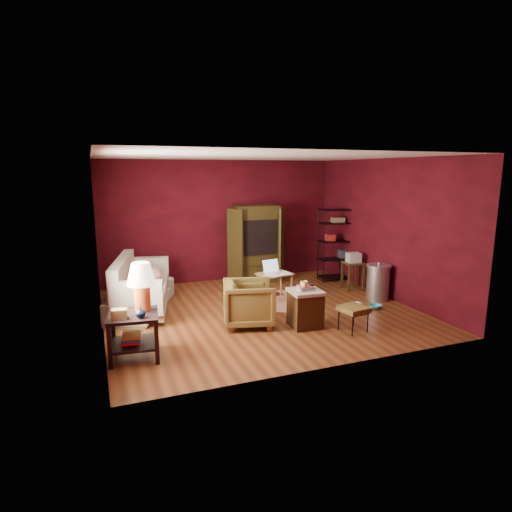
% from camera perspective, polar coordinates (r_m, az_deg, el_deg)
% --- Properties ---
extents(room, '(5.54, 5.04, 2.84)m').
position_cam_1_polar(room, '(7.65, 0.30, 2.65)').
color(room, brown).
rests_on(room, ground).
extents(sofa, '(1.31, 2.03, 0.77)m').
position_cam_1_polar(sofa, '(8.20, -15.06, -4.45)').
color(sofa, '#A9A392').
rests_on(sofa, ground).
extents(armchair, '(0.94, 0.97, 0.83)m').
position_cam_1_polar(armchair, '(7.18, -0.94, -6.03)').
color(armchair, black).
rests_on(armchair, ground).
extents(pet_bowl_steel, '(0.22, 0.13, 0.21)m').
position_cam_1_polar(pet_bowl_steel, '(8.48, 13.24, -5.78)').
color(pet_bowl_steel, '#A8ABAF').
rests_on(pet_bowl_steel, ground).
extents(pet_bowl_turquoise, '(0.24, 0.11, 0.23)m').
position_cam_1_polar(pet_bowl_turquoise, '(8.41, 15.69, -5.98)').
color(pet_bowl_turquoise, '#2ABDC6').
rests_on(pet_bowl_turquoise, ground).
extents(vase, '(0.16, 0.16, 0.14)m').
position_cam_1_polar(vase, '(5.94, -15.15, -7.28)').
color(vase, '#0C183E').
rests_on(vase, side_table).
extents(mug, '(0.15, 0.13, 0.13)m').
position_cam_1_polar(mug, '(6.99, 6.43, -3.64)').
color(mug, '#FBDE7B').
rests_on(mug, hamper).
extents(side_table, '(0.74, 0.74, 1.32)m').
position_cam_1_polar(side_table, '(6.14, -15.51, -5.81)').
color(side_table, black).
rests_on(side_table, ground).
extents(sofa_cushions, '(1.30, 2.29, 0.90)m').
position_cam_1_polar(sofa_cushions, '(8.19, -15.26, -4.04)').
color(sofa_cushions, '#A9A392').
rests_on(sofa_cushions, sofa).
extents(hamper, '(0.54, 0.54, 0.72)m').
position_cam_1_polar(hamper, '(7.18, 6.57, -6.85)').
color(hamper, '#42240F').
rests_on(hamper, ground).
extents(footstool, '(0.46, 0.46, 0.41)m').
position_cam_1_polar(footstool, '(7.10, 12.88, -7.01)').
color(footstool, black).
rests_on(footstool, ground).
extents(rug_round, '(1.87, 1.87, 0.01)m').
position_cam_1_polar(rug_round, '(8.61, 4.01, -5.94)').
color(rug_round, beige).
rests_on(rug_round, ground).
extents(rug_oriental, '(1.22, 0.95, 0.01)m').
position_cam_1_polar(rug_oriental, '(8.96, -0.43, -5.17)').
color(rug_oriental, '#54161C').
rests_on(rug_oriental, ground).
extents(laptop_desk, '(0.72, 0.60, 0.80)m').
position_cam_1_polar(laptop_desk, '(8.51, 2.48, -2.70)').
color(laptop_desk, tan).
rests_on(laptop_desk, ground).
extents(tv_armoire, '(1.40, 0.75, 1.78)m').
position_cam_1_polar(tv_armoire, '(9.89, -0.07, 1.81)').
color(tv_armoire, '#362A0F').
rests_on(tv_armoire, ground).
extents(wire_shelving, '(0.87, 0.46, 1.69)m').
position_cam_1_polar(wire_shelving, '(10.19, 10.81, 1.91)').
color(wire_shelving, black).
rests_on(wire_shelving, ground).
extents(small_stand, '(0.45, 0.45, 0.81)m').
position_cam_1_polar(small_stand, '(9.51, 12.85, -0.82)').
color(small_stand, '#362A0F').
rests_on(small_stand, ground).
extents(trash_can, '(0.51, 0.51, 0.77)m').
position_cam_1_polar(trash_can, '(8.94, 15.96, -3.34)').
color(trash_can, '#B8B9C1').
rests_on(trash_can, ground).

